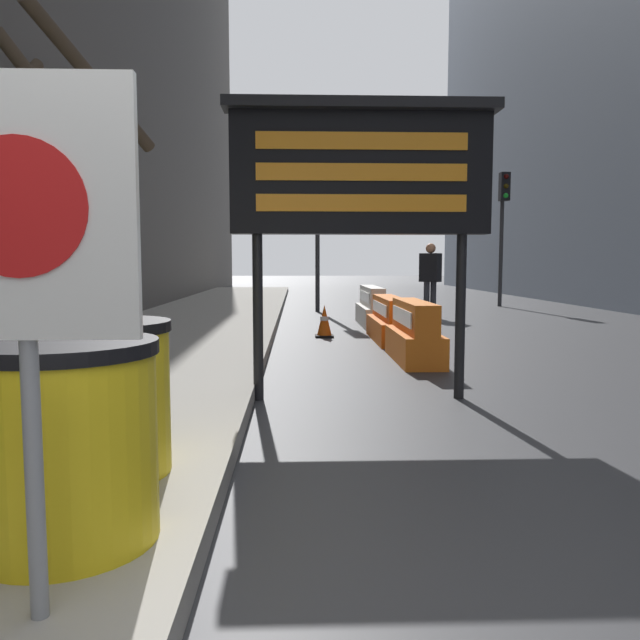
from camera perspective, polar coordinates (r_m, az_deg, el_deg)
bare_tree at (r=8.91m, az=-23.66°, el=10.56°), size 2.42×2.67×4.11m
barrel_drum_foreground at (r=2.93m, az=-22.30°, el=-10.23°), size 0.80×0.80×0.87m
barrel_drum_middle at (r=3.77m, az=-19.44°, el=-6.67°), size 0.80×0.80×0.87m
warning_sign at (r=2.22m, az=-25.62°, el=6.44°), size 0.74×0.08×1.80m
message_board at (r=6.18m, az=3.74°, el=13.31°), size 2.62×0.36×2.89m
jersey_barrier_orange_near at (r=8.68m, az=8.60°, el=-1.34°), size 0.55×1.80×0.83m
jersey_barrier_orange_far at (r=10.88m, az=6.41°, el=-0.14°), size 0.59×2.14×0.76m
jersey_barrier_white at (r=13.49m, az=4.75°, el=1.08°), size 0.50×2.19×0.83m
traffic_cone_near at (r=11.30m, az=0.40°, el=-0.13°), size 0.33×0.33×0.59m
traffic_light_near_curb at (r=17.12m, az=-0.22°, el=11.82°), size 0.28×0.44×4.59m
traffic_light_far_side at (r=19.91m, az=16.40°, el=9.61°), size 0.28×0.45×4.04m
pedestrian_worker at (r=15.48m, az=10.05°, el=4.17°), size 0.55×0.52×1.81m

